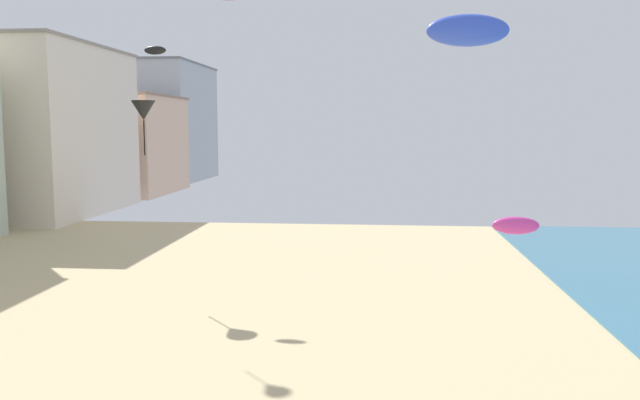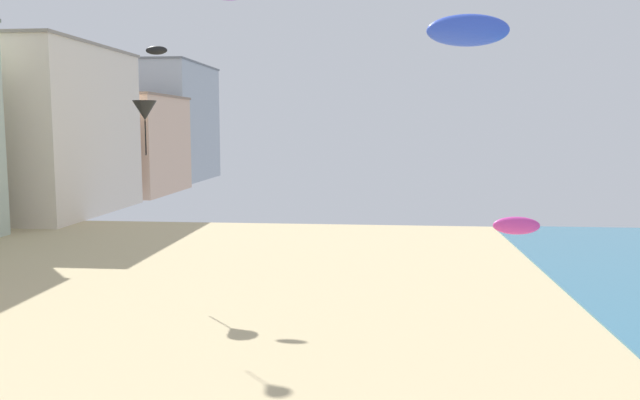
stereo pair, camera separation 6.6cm
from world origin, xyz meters
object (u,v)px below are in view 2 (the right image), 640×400
Objects in this scene: kite_black_delta at (145,111)px; kite_black_parafoil at (156,50)px; kite_magenta_parafoil at (516,226)px; kite_blue_parafoil at (468,30)px.

kite_black_parafoil is at bearing 86.69° from kite_black_delta.
kite_blue_parafoil is (-2.46, -4.31, 6.30)m from kite_magenta_parafoil.
kite_black_delta is at bearing 133.87° from kite_blue_parafoil.
kite_black_parafoil is at bearing 142.19° from kite_magenta_parafoil.
kite_blue_parafoil is (15.85, -18.52, -1.78)m from kite_black_parafoil.
kite_black_delta is 1.87× the size of kite_magenta_parafoil.
kite_blue_parafoil is at bearing -46.13° from kite_black_delta.
kite_blue_parafoil reaches higher than kite_black_delta.
kite_magenta_parafoil is at bearing -33.72° from kite_black_delta.
kite_black_parafoil is 4.09m from kite_black_delta.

